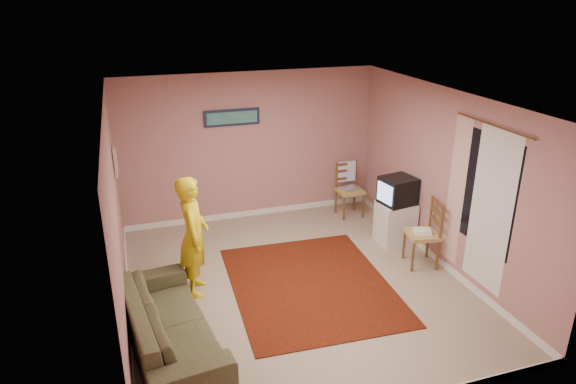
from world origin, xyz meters
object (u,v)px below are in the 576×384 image
object	(u,v)px
sofa	(170,323)
person	(194,236)
chair_b	(423,226)
crt_tv	(398,191)
tv_cabinet	(395,223)
chair_a	(350,185)

from	to	relation	value
sofa	person	bearing A→B (deg)	-30.26
chair_b	crt_tv	bearing A→B (deg)	-167.95
tv_cabinet	chair_b	xyz separation A→B (m)	(0.00, -0.77, 0.28)
chair_b	person	bearing A→B (deg)	-83.74
crt_tv	person	world-z (taller)	person
tv_cabinet	crt_tv	distance (m)	0.56
crt_tv	chair_b	distance (m)	0.82
crt_tv	chair_a	bearing A→B (deg)	91.87
tv_cabinet	chair_b	distance (m)	0.82
tv_cabinet	person	size ratio (longest dim) A/B	0.41
crt_tv	chair_b	xyz separation A→B (m)	(0.01, -0.77, -0.28)
tv_cabinet	person	bearing A→B (deg)	-171.78
crt_tv	sofa	xyz separation A→B (m)	(-3.74, -1.58, -0.58)
crt_tv	chair_a	xyz separation A→B (m)	(-0.25, 1.22, -0.31)
crt_tv	person	xyz separation A→B (m)	(-3.28, -0.47, -0.07)
crt_tv	chair_b	size ratio (longest dim) A/B	1.03
tv_cabinet	person	distance (m)	3.35
tv_cabinet	sofa	xyz separation A→B (m)	(-3.75, -1.58, -0.02)
tv_cabinet	crt_tv	size ratio (longest dim) A/B	1.20
tv_cabinet	crt_tv	xyz separation A→B (m)	(-0.01, -0.00, 0.56)
chair_a	chair_b	world-z (taller)	chair_b
tv_cabinet	sofa	distance (m)	4.07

